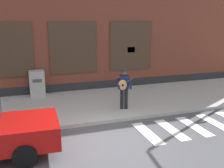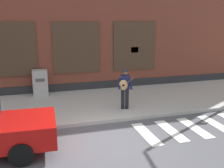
# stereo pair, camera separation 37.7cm
# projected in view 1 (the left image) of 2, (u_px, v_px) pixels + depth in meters

# --- Properties ---
(ground_plane) EXTENTS (160.00, 160.00, 0.00)m
(ground_plane) POSITION_uv_depth(u_px,v_px,m) (112.00, 143.00, 8.44)
(ground_plane) COLOR #4C4C51
(sidewalk) EXTENTS (28.00, 4.69, 0.14)m
(sidewalk) POSITION_uv_depth(u_px,v_px,m) (85.00, 104.00, 12.02)
(sidewalk) COLOR #ADAAA3
(sidewalk) RESTS_ON ground
(building_backdrop) EXTENTS (28.00, 4.06, 9.33)m
(building_backdrop) POSITION_uv_depth(u_px,v_px,m) (65.00, 5.00, 14.91)
(building_backdrop) COLOR brown
(building_backdrop) RESTS_ON ground
(crosswalk) EXTENTS (5.20, 1.90, 0.01)m
(crosswalk) POSITION_uv_depth(u_px,v_px,m) (205.00, 125.00, 9.86)
(crosswalk) COLOR silver
(crosswalk) RESTS_ON ground
(busker) EXTENTS (0.72, 0.65, 1.73)m
(busker) POSITION_uv_depth(u_px,v_px,m) (124.00, 86.00, 11.01)
(busker) COLOR black
(busker) RESTS_ON sidewalk
(utility_box) EXTENTS (0.73, 0.56, 1.28)m
(utility_box) POSITION_uv_depth(u_px,v_px,m) (37.00, 83.00, 12.98)
(utility_box) COLOR #ADADA8
(utility_box) RESTS_ON sidewalk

